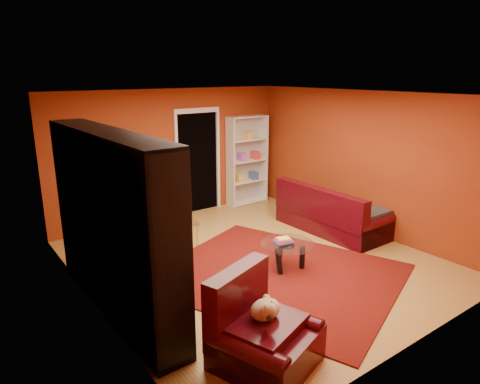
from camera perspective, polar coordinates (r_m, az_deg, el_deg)
floor at (r=6.95m, az=1.97°, el=-9.29°), size 5.00×5.50×0.05m
ceiling at (r=6.30m, az=2.20°, el=13.09°), size 5.00×5.50×0.05m
wall_back at (r=8.80m, az=-9.18°, el=4.99°), size 5.00×0.05×2.60m
wall_left at (r=5.38m, az=-19.62°, el=-2.70°), size 0.05×5.50×2.60m
wall_right at (r=8.26m, az=16.03°, el=3.87°), size 0.05×5.50×2.60m
doorway at (r=9.09m, az=-5.61°, el=3.85°), size 1.06×0.60×2.16m
rug at (r=6.50m, az=5.06°, el=-10.88°), size 3.87×4.14×0.02m
media_unit at (r=5.40m, az=-16.58°, el=-4.18°), size 0.54×2.98×2.28m
christmas_tree at (r=7.62m, az=-11.41°, el=0.07°), size 1.04×1.04×1.85m
gift_box_teal at (r=7.43m, az=-15.90°, el=-6.69°), size 0.33×0.33×0.32m
gift_box_green at (r=8.09m, az=-7.55°, el=-4.65°), size 0.27×0.27×0.23m
gift_box_red at (r=8.14m, az=-9.79°, el=-4.66°), size 0.26×0.26×0.22m
white_bookshelf at (r=9.61m, az=0.97°, el=4.21°), size 0.94×0.34×2.03m
armchair at (r=4.57m, az=3.56°, el=-17.88°), size 1.28×1.28×0.79m
dog at (r=4.52m, az=3.38°, el=-15.35°), size 0.48×0.41×0.26m
sofa at (r=8.23m, az=12.22°, el=-2.02°), size 0.97×2.12×0.91m
coffee_table at (r=6.61m, az=6.31°, el=-8.45°), size 1.01×1.01×0.52m
acrylic_chair at (r=7.36m, az=-7.63°, el=-3.98°), size 0.56×0.59×0.90m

